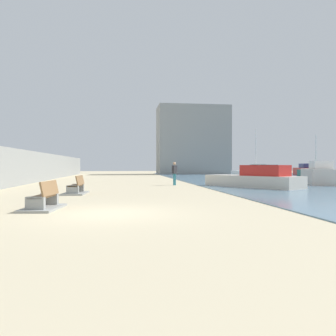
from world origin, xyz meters
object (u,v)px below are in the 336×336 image
person_walking (175,172)px  boat_outer (255,179)px  boat_far_right (318,175)px  bench_far (76,190)px  boat_distant (258,173)px  boat_far_left (257,171)px  bench_near (44,202)px  boat_mid_bay (304,170)px  boat_nearest (318,172)px

person_walking → boat_outer: size_ratio=0.26×
boat_outer → boat_far_right: 7.44m
bench_far → boat_distant: size_ratio=0.28×
boat_distant → boat_far_left: (2.81, 7.27, 0.06)m
bench_far → boat_distant: 28.05m
person_walking → boat_far_left: boat_far_left is taller
person_walking → boat_far_left: 26.07m
bench_far → boat_far_left: boat_far_left is taller
boat_far_left → boat_far_right: 21.57m
bench_near → boat_mid_bay: 48.12m
bench_far → boat_mid_bay: 43.33m
person_walking → boat_outer: (4.98, -3.43, -0.45)m
boat_mid_bay → boat_far_left: bearing=-162.1°
bench_near → boat_far_right: (18.19, 13.11, 0.53)m
boat_nearest → boat_mid_bay: (3.78, 10.05, 0.07)m
boat_outer → boat_nearest: size_ratio=1.29×
boat_outer → boat_nearest: 23.09m
boat_distant → boat_far_right: (-0.77, -14.00, 0.15)m
boat_outer → boat_far_left: bearing=67.4°
person_walking → boat_mid_bay: bearing=45.0°
person_walking → boat_mid_bay: (23.96, 24.00, -0.32)m
boat_distant → boat_mid_bay: boat_mid_bay is taller
bench_near → boat_mid_bay: bearing=50.6°
bench_far → boat_nearest: size_ratio=0.41×
boat_far_left → boat_far_right: (-3.58, -21.27, 0.10)m
bench_far → boat_far_right: bearing=21.0°
boat_far_right → boat_outer: bearing=-153.4°
boat_nearest → boat_far_right: 16.44m
boat_distant → boat_far_right: size_ratio=1.15×
boat_far_left → boat_nearest: boat_far_left is taller
boat_mid_bay → boat_far_right: bearing=-117.1°
boat_outer → boat_far_left: boat_far_left is taller
bench_far → boat_outer: size_ratio=0.31×
boat_distant → boat_far_right: bearing=-93.1°
bench_near → bench_far: (0.24, 6.21, 0.00)m
bench_near → boat_far_left: (21.77, 34.37, 0.43)m
boat_distant → boat_far_left: bearing=68.9°
boat_distant → boat_outer: 18.85m
bench_far → boat_nearest: (26.50, 20.94, 0.41)m
bench_far → boat_distant: (18.72, 20.89, 0.37)m
person_walking → boat_nearest: bearing=34.7°
person_walking → boat_outer: person_walking is taller
bench_far → person_walking: size_ratio=1.23×
boat_nearest → bench_near: bearing=-134.6°
boat_outer → boat_distant: bearing=66.8°
boat_far_left → boat_far_right: bearing=-99.6°
boat_nearest → boat_mid_bay: boat_nearest is taller
boat_far_left → boat_nearest: bearing=-55.5°
bench_near → person_walking: bearing=63.6°
boat_outer → boat_mid_bay: size_ratio=1.11×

